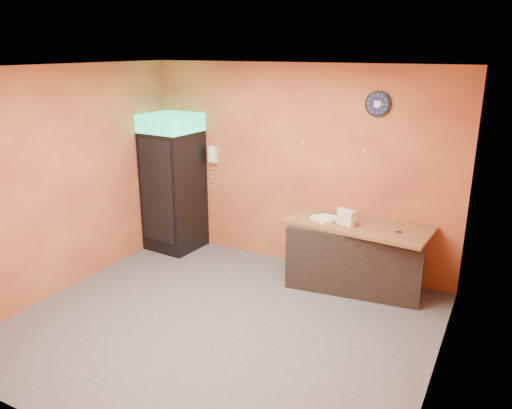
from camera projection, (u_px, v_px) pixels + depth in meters
The scene contains 15 objects.
floor at pixel (221, 325), 5.62m from camera, with size 4.50×4.50×0.00m, color #47474C.
back_wall at pixel (296, 167), 6.88m from camera, with size 4.50×0.02×2.80m, color #BE7535.
left_wall at pixel (65, 181), 6.21m from camera, with size 0.02×4.00×2.80m, color #BE7535.
right_wall at pixel (446, 245), 4.19m from camera, with size 0.02×4.00×2.80m, color #BE7535.
ceiling at pixel (215, 67), 4.78m from camera, with size 4.50×4.00×0.02m, color white.
beverage_cooler at pixel (172, 185), 7.49m from camera, with size 0.78×0.79×2.06m.
prep_counter at pixel (356, 257), 6.40m from camera, with size 1.67×0.74×0.83m, color black.
wall_clock at pixel (378, 104), 6.09m from camera, with size 0.32×0.06×0.32m.
wall_phone at pixel (213, 155), 7.41m from camera, with size 0.13×0.11×0.24m.
butcher_paper at pixel (358, 225), 6.27m from camera, with size 1.78×0.81×0.04m, color brown.
sub_roll_stack at pixel (346, 217), 6.17m from camera, with size 0.25×0.17×0.20m.
wrapped_sandwich_left at pixel (323, 220), 6.33m from camera, with size 0.26×0.10×0.04m, color silver.
wrapped_sandwich_mid at pixel (320, 220), 6.33m from camera, with size 0.29×0.11×0.04m, color silver.
wrapped_sandwich_right at pixel (329, 217), 6.43m from camera, with size 0.27×0.11×0.04m, color silver.
kitchen_tool at pixel (342, 217), 6.38m from camera, with size 0.07×0.07×0.07m, color silver.
Camera 1 is at (2.67, -4.18, 2.99)m, focal length 35.00 mm.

